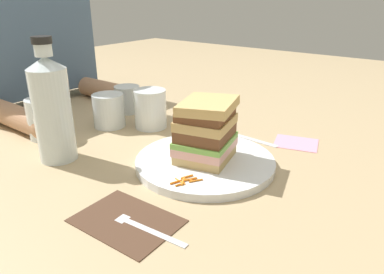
% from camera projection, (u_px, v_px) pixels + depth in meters
% --- Properties ---
extents(ground_plane, '(3.00, 3.00, 0.00)m').
position_uv_depth(ground_plane, '(195.00, 162.00, 0.73)').
color(ground_plane, tan).
extents(main_plate, '(0.28, 0.28, 0.02)m').
position_uv_depth(main_plate, '(204.00, 163.00, 0.71)').
color(main_plate, white).
rests_on(main_plate, ground_plane).
extents(sandwich, '(0.13, 0.13, 0.12)m').
position_uv_depth(sandwich, '(205.00, 132.00, 0.69)').
color(sandwich, tan).
rests_on(sandwich, main_plate).
extents(carrot_shred_0, '(0.01, 0.03, 0.00)m').
position_uv_depth(carrot_shred_0, '(180.00, 181.00, 0.62)').
color(carrot_shred_0, orange).
rests_on(carrot_shred_0, main_plate).
extents(carrot_shred_1, '(0.02, 0.02, 0.00)m').
position_uv_depth(carrot_shred_1, '(190.00, 179.00, 0.63)').
color(carrot_shred_1, orange).
rests_on(carrot_shred_1, main_plate).
extents(carrot_shred_2, '(0.02, 0.01, 0.00)m').
position_uv_depth(carrot_shred_2, '(180.00, 184.00, 0.61)').
color(carrot_shred_2, orange).
rests_on(carrot_shred_2, main_plate).
extents(carrot_shred_3, '(0.02, 0.01, 0.00)m').
position_uv_depth(carrot_shred_3, '(187.00, 177.00, 0.64)').
color(carrot_shred_3, orange).
rests_on(carrot_shred_3, main_plate).
extents(carrot_shred_4, '(0.02, 0.01, 0.00)m').
position_uv_depth(carrot_shred_4, '(183.00, 182.00, 0.62)').
color(carrot_shred_4, orange).
rests_on(carrot_shred_4, main_plate).
extents(carrot_shred_5, '(0.02, 0.02, 0.00)m').
position_uv_depth(carrot_shred_5, '(196.00, 181.00, 0.62)').
color(carrot_shred_5, orange).
rests_on(carrot_shred_5, main_plate).
extents(carrot_shred_6, '(0.02, 0.01, 0.00)m').
position_uv_depth(carrot_shred_6, '(176.00, 182.00, 0.62)').
color(carrot_shred_6, orange).
rests_on(carrot_shred_6, main_plate).
extents(carrot_shred_7, '(0.01, 0.02, 0.00)m').
position_uv_depth(carrot_shred_7, '(186.00, 179.00, 0.63)').
color(carrot_shred_7, orange).
rests_on(carrot_shred_7, main_plate).
extents(carrot_shred_8, '(0.02, 0.01, 0.00)m').
position_uv_depth(carrot_shred_8, '(215.00, 143.00, 0.78)').
color(carrot_shred_8, orange).
rests_on(carrot_shred_8, main_plate).
extents(carrot_shred_9, '(0.03, 0.02, 0.00)m').
position_uv_depth(carrot_shred_9, '(224.00, 138.00, 0.80)').
color(carrot_shred_9, orange).
rests_on(carrot_shred_9, main_plate).
extents(carrot_shred_10, '(0.02, 0.02, 0.00)m').
position_uv_depth(carrot_shred_10, '(224.00, 142.00, 0.78)').
color(carrot_shred_10, orange).
rests_on(carrot_shred_10, main_plate).
extents(carrot_shred_11, '(0.03, 0.02, 0.00)m').
position_uv_depth(carrot_shred_11, '(218.00, 140.00, 0.79)').
color(carrot_shred_11, orange).
rests_on(carrot_shred_11, main_plate).
extents(carrot_shred_12, '(0.02, 0.02, 0.00)m').
position_uv_depth(carrot_shred_12, '(224.00, 145.00, 0.77)').
color(carrot_shred_12, orange).
rests_on(carrot_shred_12, main_plate).
extents(carrot_shred_13, '(0.02, 0.02, 0.00)m').
position_uv_depth(carrot_shred_13, '(220.00, 138.00, 0.80)').
color(carrot_shred_13, orange).
rests_on(carrot_shred_13, main_plate).
extents(napkin_dark, '(0.12, 0.16, 0.00)m').
position_uv_depth(napkin_dark, '(127.00, 220.00, 0.54)').
color(napkin_dark, '#4C3323').
rests_on(napkin_dark, ground_plane).
extents(fork, '(0.03, 0.17, 0.00)m').
position_uv_depth(fork, '(138.00, 223.00, 0.53)').
color(fork, silver).
rests_on(fork, napkin_dark).
extents(knife, '(0.03, 0.20, 0.00)m').
position_uv_depth(knife, '(242.00, 136.00, 0.86)').
color(knife, silver).
rests_on(knife, ground_plane).
extents(juice_glass, '(0.08, 0.08, 0.10)m').
position_uv_depth(juice_glass, '(150.00, 110.00, 0.90)').
color(juice_glass, white).
rests_on(juice_glass, ground_plane).
extents(water_bottle, '(0.07, 0.07, 0.25)m').
position_uv_depth(water_bottle, '(52.00, 108.00, 0.71)').
color(water_bottle, silver).
rests_on(water_bottle, ground_plane).
extents(empty_tumbler_0, '(0.08, 0.08, 0.10)m').
position_uv_depth(empty_tumbler_0, '(44.00, 118.00, 0.84)').
color(empty_tumbler_0, silver).
rests_on(empty_tumbler_0, ground_plane).
extents(empty_tumbler_1, '(0.07, 0.07, 0.08)m').
position_uv_depth(empty_tumbler_1, '(127.00, 99.00, 1.02)').
color(empty_tumbler_1, silver).
rests_on(empty_tumbler_1, ground_plane).
extents(empty_tumbler_2, '(0.08, 0.08, 0.09)m').
position_uv_depth(empty_tumbler_2, '(109.00, 110.00, 0.91)').
color(empty_tumbler_2, silver).
rests_on(empty_tumbler_2, ground_plane).
extents(napkin_pink, '(0.11, 0.12, 0.00)m').
position_uv_depth(napkin_pink, '(296.00, 143.00, 0.82)').
color(napkin_pink, pink).
rests_on(napkin_pink, ground_plane).
extents(diner_across, '(0.41, 0.43, 0.59)m').
position_uv_depth(diner_across, '(23.00, 12.00, 1.02)').
color(diner_across, tan).
rests_on(diner_across, ground_plane).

